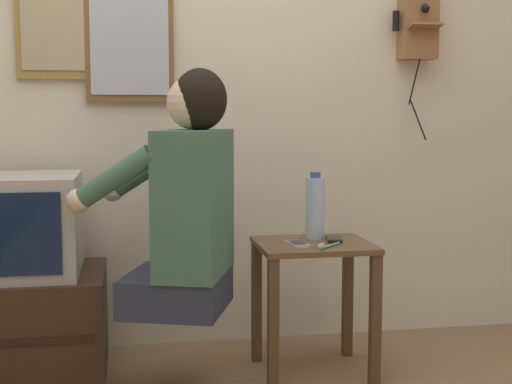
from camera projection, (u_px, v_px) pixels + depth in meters
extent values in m
cube|color=beige|center=(184.00, 64.00, 3.19)|extent=(6.80, 0.05, 2.55)
cube|color=brown|center=(314.00, 245.00, 2.86)|extent=(0.45, 0.40, 0.02)
cube|color=#523822|center=(273.00, 326.00, 2.68)|extent=(0.04, 0.04, 0.52)
cube|color=#523822|center=(375.00, 320.00, 2.75)|extent=(0.04, 0.04, 0.52)
cube|color=#523822|center=(256.00, 302.00, 3.03)|extent=(0.04, 0.04, 0.52)
cube|color=#523822|center=(348.00, 297.00, 3.10)|extent=(0.04, 0.04, 0.52)
cube|color=#2D3347|center=(177.00, 291.00, 2.68)|extent=(0.47, 0.48, 0.14)
cube|color=#426B51|center=(194.00, 203.00, 2.63)|extent=(0.34, 0.46, 0.54)
sphere|color=beige|center=(194.00, 103.00, 2.59)|extent=(0.20, 0.20, 0.20)
ellipsoid|color=black|center=(200.00, 99.00, 2.59)|extent=(0.25, 0.26, 0.23)
cylinder|color=#426B51|center=(114.00, 178.00, 2.49)|extent=(0.32, 0.17, 0.23)
cylinder|color=#426B51|center=(145.00, 170.00, 2.83)|extent=(0.32, 0.17, 0.23)
sphere|color=beige|center=(78.00, 201.00, 2.52)|extent=(0.09, 0.09, 0.09)
sphere|color=beige|center=(113.00, 191.00, 2.86)|extent=(0.09, 0.09, 0.09)
cube|color=#382316|center=(21.00, 326.00, 2.82)|extent=(0.66, 0.54, 0.43)
cube|color=black|center=(9.00, 343.00, 2.55)|extent=(0.59, 0.01, 0.02)
cube|color=#ADA89E|center=(10.00, 225.00, 2.78)|extent=(0.53, 0.49, 0.39)
cube|color=olive|center=(418.00, 17.00, 3.28)|extent=(0.16, 0.11, 0.38)
cube|color=olive|center=(425.00, 26.00, 3.20)|extent=(0.15, 0.07, 0.03)
cone|color=black|center=(428.00, 8.00, 3.18)|extent=(0.04, 0.05, 0.04)
cylinder|color=black|center=(396.00, 21.00, 3.26)|extent=(0.03, 0.03, 0.09)
cylinder|color=black|center=(415.00, 81.00, 3.29)|extent=(0.04, 0.04, 0.22)
cylinder|color=black|center=(418.00, 120.00, 3.32)|extent=(0.07, 0.06, 0.19)
cube|color=olive|center=(58.00, 18.00, 3.04)|extent=(0.35, 0.02, 0.52)
cube|color=tan|center=(57.00, 17.00, 3.03)|extent=(0.30, 0.01, 0.45)
cube|color=brown|center=(129.00, 34.00, 3.10)|extent=(0.38, 0.03, 0.59)
cube|color=#B2BCC6|center=(129.00, 34.00, 3.08)|extent=(0.34, 0.01, 0.53)
cube|color=silver|center=(297.00, 244.00, 2.80)|extent=(0.07, 0.13, 0.01)
cube|color=black|center=(297.00, 242.00, 2.79)|extent=(0.06, 0.10, 0.00)
cube|color=black|center=(334.00, 239.00, 2.89)|extent=(0.08, 0.13, 0.01)
cube|color=black|center=(334.00, 238.00, 2.89)|extent=(0.07, 0.11, 0.00)
cylinder|color=#ADC6DB|center=(315.00, 208.00, 2.94)|extent=(0.08, 0.08, 0.25)
cylinder|color=#2D4C8C|center=(315.00, 175.00, 2.92)|extent=(0.04, 0.04, 0.02)
cylinder|color=#4CBF66|center=(329.00, 246.00, 2.76)|extent=(0.12, 0.12, 0.01)
cube|color=white|center=(321.00, 246.00, 2.70)|extent=(0.03, 0.03, 0.01)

